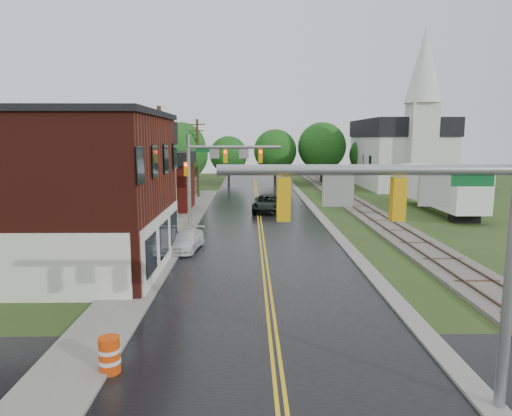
{
  "coord_description": "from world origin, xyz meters",
  "views": [
    {
      "loc": [
        -0.82,
        -8.75,
        6.96
      ],
      "look_at": [
        -0.52,
        13.51,
        3.5
      ],
      "focal_mm": 32.0,
      "sensor_mm": 36.0,
      "label": 1
    }
  ],
  "objects_px": {
    "utility_pole_b": "(161,171)",
    "utility_pole_c": "(198,157)",
    "church": "(402,146)",
    "traffic_signal_near": "(428,221)",
    "semi_trailer": "(441,186)",
    "tree_left_c": "(127,161)",
    "tree_left_e": "(182,155)",
    "construction_barrel": "(110,355)",
    "traffic_signal_far": "(216,163)",
    "pickup_white": "(186,241)",
    "tree_left_b": "(57,151)",
    "suv_dark": "(267,204)",
    "brick_building": "(26,192)"
  },
  "relations": [
    {
      "from": "utility_pole_b",
      "to": "utility_pole_c",
      "type": "height_order",
      "value": "same"
    },
    {
      "from": "church",
      "to": "traffic_signal_near",
      "type": "bearing_deg",
      "value": -107.72
    },
    {
      "from": "utility_pole_b",
      "to": "semi_trailer",
      "type": "xyz_separation_m",
      "value": [
        23.72,
        11.1,
        -2.26
      ]
    },
    {
      "from": "tree_left_c",
      "to": "tree_left_e",
      "type": "distance_m",
      "value": 7.82
    },
    {
      "from": "semi_trailer",
      "to": "construction_barrel",
      "type": "xyz_separation_m",
      "value": [
        -21.92,
        -29.1,
        -1.9
      ]
    },
    {
      "from": "traffic_signal_far",
      "to": "pickup_white",
      "type": "distance_m",
      "value": 9.2
    },
    {
      "from": "tree_left_b",
      "to": "pickup_white",
      "type": "xyz_separation_m",
      "value": [
        13.05,
        -12.88,
        -5.12
      ]
    },
    {
      "from": "utility_pole_c",
      "to": "traffic_signal_near",
      "type": "bearing_deg",
      "value": -76.26
    },
    {
      "from": "church",
      "to": "tree_left_e",
      "type": "bearing_deg",
      "value": -164.8
    },
    {
      "from": "utility_pole_b",
      "to": "semi_trailer",
      "type": "height_order",
      "value": "utility_pole_b"
    },
    {
      "from": "traffic_signal_near",
      "to": "tree_left_c",
      "type": "bearing_deg",
      "value": 114.56
    },
    {
      "from": "suv_dark",
      "to": "tree_left_c",
      "type": "bearing_deg",
      "value": 161.7
    },
    {
      "from": "traffic_signal_near",
      "to": "tree_left_b",
      "type": "relative_size",
      "value": 0.76
    },
    {
      "from": "brick_building",
      "to": "traffic_signal_near",
      "type": "relative_size",
      "value": 1.95
    },
    {
      "from": "church",
      "to": "traffic_signal_far",
      "type": "distance_m",
      "value": 35.59
    },
    {
      "from": "pickup_white",
      "to": "construction_barrel",
      "type": "height_order",
      "value": "pickup_white"
    },
    {
      "from": "tree_left_b",
      "to": "construction_barrel",
      "type": "bearing_deg",
      "value": -65.27
    },
    {
      "from": "traffic_signal_near",
      "to": "church",
      "type": "bearing_deg",
      "value": 72.28
    },
    {
      "from": "utility_pole_b",
      "to": "suv_dark",
      "type": "height_order",
      "value": "utility_pole_b"
    },
    {
      "from": "traffic_signal_near",
      "to": "traffic_signal_far",
      "type": "height_order",
      "value": "same"
    },
    {
      "from": "utility_pole_b",
      "to": "semi_trailer",
      "type": "bearing_deg",
      "value": 25.08
    },
    {
      "from": "brick_building",
      "to": "traffic_signal_far",
      "type": "height_order",
      "value": "brick_building"
    },
    {
      "from": "brick_building",
      "to": "pickup_white",
      "type": "bearing_deg",
      "value": 27.61
    },
    {
      "from": "utility_pole_c",
      "to": "semi_trailer",
      "type": "relative_size",
      "value": 0.66
    },
    {
      "from": "construction_barrel",
      "to": "traffic_signal_far",
      "type": "bearing_deg",
      "value": 86.19
    },
    {
      "from": "tree_left_e",
      "to": "semi_trailer",
      "type": "relative_size",
      "value": 0.6
    },
    {
      "from": "tree_left_b",
      "to": "construction_barrel",
      "type": "xyz_separation_m",
      "value": [
        12.85,
        -27.9,
        -5.16
      ]
    },
    {
      "from": "semi_trailer",
      "to": "traffic_signal_near",
      "type": "bearing_deg",
      "value": -113.38
    },
    {
      "from": "utility_pole_b",
      "to": "utility_pole_c",
      "type": "relative_size",
      "value": 1.0
    },
    {
      "from": "tree_left_b",
      "to": "suv_dark",
      "type": "bearing_deg",
      "value": 5.41
    },
    {
      "from": "tree_left_e",
      "to": "construction_barrel",
      "type": "bearing_deg",
      "value": -84.75
    },
    {
      "from": "tree_left_c",
      "to": "suv_dark",
      "type": "bearing_deg",
      "value": -23.06
    },
    {
      "from": "utility_pole_c",
      "to": "semi_trailer",
      "type": "xyz_separation_m",
      "value": [
        23.72,
        -10.9,
        -2.26
      ]
    },
    {
      "from": "pickup_white",
      "to": "semi_trailer",
      "type": "height_order",
      "value": "semi_trailer"
    },
    {
      "from": "tree_left_c",
      "to": "utility_pole_b",
      "type": "bearing_deg",
      "value": -68.51
    },
    {
      "from": "tree_left_b",
      "to": "utility_pole_c",
      "type": "bearing_deg",
      "value": 47.61
    },
    {
      "from": "construction_barrel",
      "to": "brick_building",
      "type": "bearing_deg",
      "value": 124.23
    },
    {
      "from": "tree_left_c",
      "to": "suv_dark",
      "type": "distance_m",
      "value": 16.35
    },
    {
      "from": "suv_dark",
      "to": "pickup_white",
      "type": "xyz_separation_m",
      "value": [
        -5.6,
        -14.64,
        -0.18
      ]
    },
    {
      "from": "tree_left_e",
      "to": "pickup_white",
      "type": "relative_size",
      "value": 1.97
    },
    {
      "from": "traffic_signal_far",
      "to": "tree_left_e",
      "type": "relative_size",
      "value": 0.9
    },
    {
      "from": "traffic_signal_far",
      "to": "construction_barrel",
      "type": "bearing_deg",
      "value": -93.81
    },
    {
      "from": "traffic_signal_far",
      "to": "tree_left_c",
      "type": "distance_m",
      "value": 16.56
    },
    {
      "from": "brick_building",
      "to": "construction_barrel",
      "type": "distance_m",
      "value": 13.78
    },
    {
      "from": "brick_building",
      "to": "tree_left_c",
      "type": "relative_size",
      "value": 1.87
    },
    {
      "from": "utility_pole_c",
      "to": "pickup_white",
      "type": "bearing_deg",
      "value": -85.42
    },
    {
      "from": "suv_dark",
      "to": "construction_barrel",
      "type": "height_order",
      "value": "suv_dark"
    },
    {
      "from": "church",
      "to": "tree_left_b",
      "type": "height_order",
      "value": "church"
    },
    {
      "from": "church",
      "to": "tree_left_c",
      "type": "bearing_deg",
      "value": -157.76
    },
    {
      "from": "utility_pole_b",
      "to": "pickup_white",
      "type": "distance_m",
      "value": 5.46
    }
  ]
}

